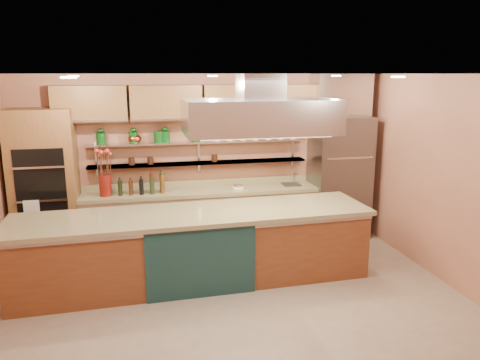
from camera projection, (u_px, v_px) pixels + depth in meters
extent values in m
cube|color=gray|center=(231.00, 305.00, 5.82)|extent=(6.00, 5.00, 0.02)
cube|color=black|center=(230.00, 74.00, 5.19)|extent=(6.00, 5.00, 0.02)
cube|color=#B06F53|center=(202.00, 159.00, 7.89)|extent=(6.00, 0.04, 2.80)
cube|color=#B06F53|center=(302.00, 288.00, 3.13)|extent=(6.00, 0.04, 2.80)
cube|color=#B06F53|center=(454.00, 183.00, 6.13)|extent=(0.04, 5.00, 2.80)
cube|color=brown|center=(45.00, 184.00, 7.13)|extent=(0.95, 0.64, 2.30)
cube|color=slate|center=(339.00, 177.00, 8.11)|extent=(0.95, 0.72, 2.10)
cube|color=tan|center=(202.00, 217.00, 7.80)|extent=(3.84, 0.64, 0.93)
cube|color=silver|center=(200.00, 163.00, 7.76)|extent=(3.60, 0.26, 0.03)
cube|color=silver|center=(199.00, 142.00, 7.69)|extent=(3.60, 0.26, 0.03)
cube|color=brown|center=(202.00, 102.00, 7.50)|extent=(4.60, 0.36, 0.55)
cube|color=silver|center=(260.00, 116.00, 6.17)|extent=(2.00, 1.00, 0.45)
cube|color=#FFE5A5|center=(226.00, 76.00, 5.39)|extent=(4.00, 2.80, 0.02)
cube|color=brown|center=(195.00, 247.00, 6.38)|extent=(4.75, 1.19, 0.98)
cylinder|color=maroon|center=(105.00, 185.00, 7.30)|extent=(0.25, 0.25, 0.34)
cube|color=black|center=(141.00, 186.00, 7.42)|extent=(0.80, 0.35, 0.25)
cube|color=silver|center=(238.00, 186.00, 7.76)|extent=(0.18, 0.15, 0.09)
cylinder|color=silver|center=(294.00, 179.00, 8.06)|extent=(0.04, 0.04, 0.21)
ellipsoid|color=#C2532C|center=(136.00, 139.00, 7.46)|extent=(0.23, 0.23, 0.14)
cylinder|color=#0E4314|center=(159.00, 137.00, 7.53)|extent=(0.17, 0.17, 0.18)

